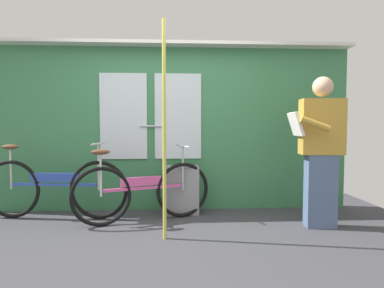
{
  "coord_description": "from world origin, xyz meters",
  "views": [
    {
      "loc": [
        0.11,
        -2.86,
        1.1
      ],
      "look_at": [
        0.29,
        0.56,
        0.91
      ],
      "focal_mm": 29.78,
      "sensor_mm": 36.0,
      "label": 1
    }
  ],
  "objects_px": {
    "passenger_reading_newspaper": "(320,149)",
    "handrail_pole": "(164,131)",
    "bicycle_near_door": "(54,188)",
    "trash_bin_by_wall": "(182,190)",
    "bicycle_leaning_behind": "(143,191)"
  },
  "relations": [
    {
      "from": "passenger_reading_newspaper",
      "to": "handrail_pole",
      "type": "height_order",
      "value": "handrail_pole"
    },
    {
      "from": "bicycle_near_door",
      "to": "trash_bin_by_wall",
      "type": "bearing_deg",
      "value": 11.36
    },
    {
      "from": "bicycle_leaning_behind",
      "to": "handrail_pole",
      "type": "relative_size",
      "value": 0.73
    },
    {
      "from": "trash_bin_by_wall",
      "to": "handrail_pole",
      "type": "xyz_separation_m",
      "value": [
        -0.19,
        -0.91,
        0.76
      ]
    },
    {
      "from": "bicycle_leaning_behind",
      "to": "bicycle_near_door",
      "type": "bearing_deg",
      "value": 151.5
    },
    {
      "from": "bicycle_near_door",
      "to": "trash_bin_by_wall",
      "type": "height_order",
      "value": "bicycle_near_door"
    },
    {
      "from": "bicycle_near_door",
      "to": "passenger_reading_newspaper",
      "type": "bearing_deg",
      "value": -3.57
    },
    {
      "from": "trash_bin_by_wall",
      "to": "handrail_pole",
      "type": "distance_m",
      "value": 1.2
    },
    {
      "from": "bicycle_leaning_behind",
      "to": "handrail_pole",
      "type": "bearing_deg",
      "value": -84.34
    },
    {
      "from": "handrail_pole",
      "to": "bicycle_leaning_behind",
      "type": "bearing_deg",
      "value": 114.69
    },
    {
      "from": "passenger_reading_newspaper",
      "to": "handrail_pole",
      "type": "distance_m",
      "value": 1.7
    },
    {
      "from": "passenger_reading_newspaper",
      "to": "handrail_pole",
      "type": "bearing_deg",
      "value": 15.11
    },
    {
      "from": "trash_bin_by_wall",
      "to": "handrail_pole",
      "type": "relative_size",
      "value": 0.28
    },
    {
      "from": "passenger_reading_newspaper",
      "to": "bicycle_leaning_behind",
      "type": "bearing_deg",
      "value": -3.03
    },
    {
      "from": "bicycle_leaning_behind",
      "to": "trash_bin_by_wall",
      "type": "bearing_deg",
      "value": 17.68
    }
  ]
}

